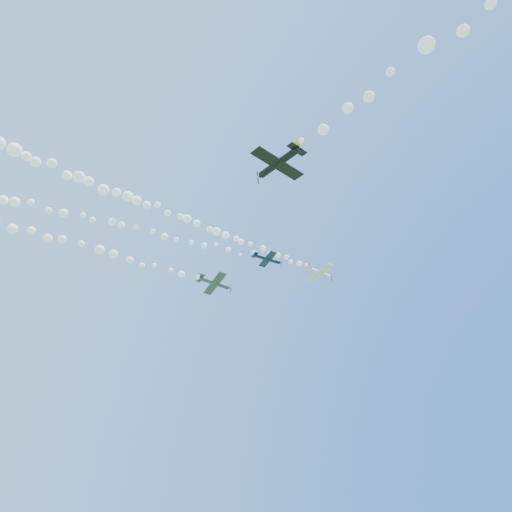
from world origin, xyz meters
TOP-DOWN VIEW (x-y plane):
  - plane_white at (24.44, -1.69)m, footprint 7.48×7.86m
  - smoke_trail_white at (-15.84, 1.60)m, footprint 76.14×8.72m
  - plane_navy at (8.19, -3.11)m, footprint 6.43×6.72m
  - smoke_trail_navy at (-34.61, 10.10)m, footprint 82.03×26.96m
  - plane_grey at (-3.17, -2.71)m, footprint 6.36×6.76m
  - plane_black at (-12.45, -30.08)m, footprint 7.52×7.25m

SIDE VIEW (x-z plane):
  - plane_black at x=-12.45m, z-range 39.31..41.27m
  - plane_grey at x=-3.17m, z-range 40.47..42.74m
  - smoke_trail_navy at x=-34.61m, z-range 50.13..52.70m
  - plane_navy at x=8.19m, z-range 50.36..52.84m
  - smoke_trail_white at x=-15.84m, z-range 54.10..57.21m
  - plane_white at x=24.44m, z-range 54.93..57.00m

